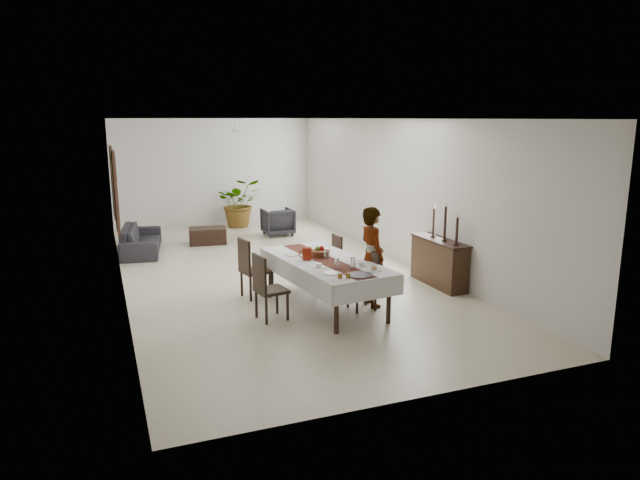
{
  "coord_description": "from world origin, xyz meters",
  "views": [
    {
      "loc": [
        -3.28,
        -11.31,
        3.22
      ],
      "look_at": [
        0.37,
        -1.9,
        1.05
      ],
      "focal_mm": 32.0,
      "sensor_mm": 36.0,
      "label": 1
    }
  ],
  "objects_px": {
    "dining_table_top": "(325,262)",
    "sideboard_body": "(439,263)",
    "red_pitcher": "(307,254)",
    "sofa": "(141,239)",
    "woman": "(372,257)"
  },
  "relations": [
    {
      "from": "red_pitcher",
      "to": "sofa",
      "type": "relative_size",
      "value": 0.1
    },
    {
      "from": "dining_table_top",
      "to": "sideboard_body",
      "type": "bearing_deg",
      "value": 1.59
    },
    {
      "from": "dining_table_top",
      "to": "sofa",
      "type": "bearing_deg",
      "value": 109.74
    },
    {
      "from": "dining_table_top",
      "to": "sideboard_body",
      "type": "xyz_separation_m",
      "value": [
        2.54,
        0.37,
        -0.34
      ]
    },
    {
      "from": "dining_table_top",
      "to": "sideboard_body",
      "type": "relative_size",
      "value": 1.77
    },
    {
      "from": "dining_table_top",
      "to": "woman",
      "type": "bearing_deg",
      "value": -25.95
    },
    {
      "from": "dining_table_top",
      "to": "woman",
      "type": "height_order",
      "value": "woman"
    },
    {
      "from": "red_pitcher",
      "to": "woman",
      "type": "bearing_deg",
      "value": -20.58
    },
    {
      "from": "red_pitcher",
      "to": "sofa",
      "type": "distance_m",
      "value": 5.79
    },
    {
      "from": "sideboard_body",
      "to": "dining_table_top",
      "type": "bearing_deg",
      "value": -171.62
    },
    {
      "from": "red_pitcher",
      "to": "sideboard_body",
      "type": "distance_m",
      "value": 2.88
    },
    {
      "from": "woman",
      "to": "sofa",
      "type": "distance_m",
      "value": 6.62
    },
    {
      "from": "woman",
      "to": "sideboard_body",
      "type": "xyz_separation_m",
      "value": [
        1.78,
        0.64,
        -0.43
      ]
    },
    {
      "from": "red_pitcher",
      "to": "sofa",
      "type": "height_order",
      "value": "red_pitcher"
    },
    {
      "from": "dining_table_top",
      "to": "sofa",
      "type": "relative_size",
      "value": 1.19
    }
  ]
}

